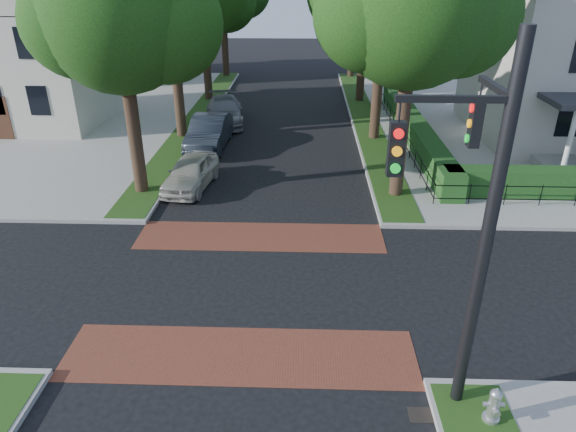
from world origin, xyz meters
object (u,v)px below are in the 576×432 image
object	(u,v)px
fire_hydrant	(494,406)
parked_car_middle	(209,132)
parked_car_rear	(224,111)
traffic_signal	(476,214)
parked_car_front	(191,172)

from	to	relation	value
fire_hydrant	parked_car_middle	bearing A→B (deg)	93.55
parked_car_rear	fire_hydrant	bearing A→B (deg)	-77.99
parked_car_middle	parked_car_rear	xyz separation A→B (m)	(0.11, 4.83, -0.07)
traffic_signal	parked_car_front	size ratio (longest dim) A/B	1.91
traffic_signal	fire_hydrant	size ratio (longest dim) A/B	9.00
parked_car_middle	fire_hydrant	distance (m)	20.76
parked_car_front	parked_car_middle	bearing A→B (deg)	98.90
parked_car_middle	fire_hydrant	size ratio (longest dim) A/B	5.84
traffic_signal	parked_car_rear	xyz separation A→B (m)	(-8.38, 22.58, -3.92)
parked_car_middle	fire_hydrant	xyz separation A→B (m)	(9.28, -18.56, -0.28)
parked_car_rear	fire_hydrant	xyz separation A→B (m)	(9.17, -23.39, -0.21)
parked_car_middle	traffic_signal	bearing A→B (deg)	-62.77
fire_hydrant	parked_car_front	bearing A→B (deg)	102.18
traffic_signal	parked_car_rear	bearing A→B (deg)	110.35
parked_car_middle	parked_car_front	bearing A→B (deg)	-86.93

